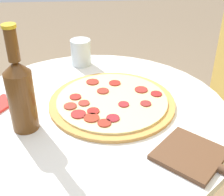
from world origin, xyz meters
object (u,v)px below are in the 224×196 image
at_px(pizza, 112,102).
at_px(pizza_paddle, 197,158).
at_px(beer_bottle, 20,92).
at_px(drinking_glass, 81,52).

distance_m(pizza, pizza_paddle, 0.32).
distance_m(beer_bottle, drinking_glass, 0.42).
xyz_separation_m(pizza_paddle, drinking_glass, (-0.54, -0.28, 0.04)).
relative_size(pizza, pizza_paddle, 1.59).
height_order(beer_bottle, drinking_glass, beer_bottle).
bearing_deg(beer_bottle, pizza, 113.61).
distance_m(pizza, beer_bottle, 0.28).
bearing_deg(drinking_glass, pizza_paddle, 27.37).
height_order(pizza, pizza_paddle, pizza).
distance_m(beer_bottle, pizza_paddle, 0.46).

